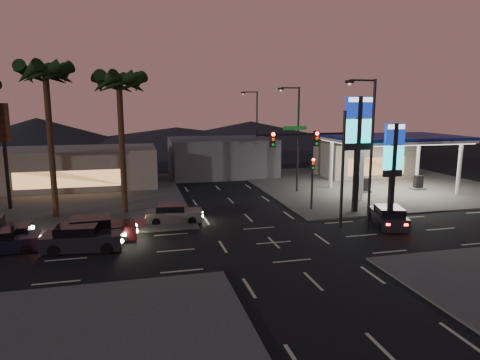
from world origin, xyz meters
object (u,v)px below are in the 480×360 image
object	(u,v)px
traffic_signal_mast	(319,153)
car_lane_a_front	(82,238)
pylon_sign_short	(394,154)
car_lane_a_mid	(96,230)
pylon_sign_tall	(358,131)
car_lane_b_front	(173,214)
suv_station	(388,217)
gas_station	(394,140)
car_lane_a_rear	(2,242)

from	to	relation	value
traffic_signal_mast	car_lane_a_front	xyz separation A→B (m)	(-15.04, -0.56, -4.52)
pylon_sign_short	car_lane_a_front	distance (m)	22.84
pylon_sign_short	car_lane_a_mid	distance (m)	22.05
pylon_sign_tall	car_lane_b_front	size ratio (longest dim) A/B	2.15
car_lane_a_front	suv_station	distance (m)	20.21
pylon_sign_short	suv_station	world-z (taller)	pylon_sign_short
gas_station	car_lane_a_rear	bearing A→B (deg)	-162.67
gas_station	car_lane_a_rear	size ratio (longest dim) A/B	2.93
gas_station	car_lane_b_front	size ratio (longest dim) A/B	2.92
traffic_signal_mast	car_lane_b_front	distance (m)	11.18
pylon_sign_tall	pylon_sign_short	size ratio (longest dim) A/B	1.29
car_lane_a_rear	car_lane_a_front	bearing A→B (deg)	-8.67
car_lane_a_front	gas_station	bearing A→B (deg)	21.18
traffic_signal_mast	suv_station	size ratio (longest dim) A/B	1.75
traffic_signal_mast	gas_station	bearing A→B (deg)	39.28
pylon_sign_tall	car_lane_a_front	world-z (taller)	pylon_sign_tall
traffic_signal_mast	pylon_sign_short	bearing A→B (deg)	19.13
traffic_signal_mast	suv_station	bearing A→B (deg)	-4.36
traffic_signal_mast	suv_station	xyz separation A→B (m)	(5.17, -0.39, -4.57)
pylon_sign_tall	traffic_signal_mast	distance (m)	6.02
traffic_signal_mast	car_lane_a_mid	xyz separation A→B (m)	(-14.39, 0.87, -4.50)
suv_station	traffic_signal_mast	bearing A→B (deg)	175.64
gas_station	car_lane_b_front	world-z (taller)	gas_station
traffic_signal_mast	car_lane_a_mid	bearing A→B (deg)	176.56
car_lane_a_front	car_lane_a_mid	bearing A→B (deg)	65.43
pylon_sign_tall	suv_station	size ratio (longest dim) A/B	1.97
pylon_sign_tall	car_lane_a_rear	size ratio (longest dim) A/B	2.16
pylon_sign_tall	gas_station	bearing A→B (deg)	40.91
gas_station	car_lane_a_front	xyz separation A→B (m)	(-27.28, -10.57, -4.38)
gas_station	traffic_signal_mast	size ratio (longest dim) A/B	1.53
car_lane_a_mid	suv_station	size ratio (longest dim) A/B	1.07
traffic_signal_mast	car_lane_a_rear	xyz separation A→B (m)	(-19.47, 0.12, -4.62)
car_lane_a_mid	car_lane_a_front	bearing A→B (deg)	-114.57
pylon_sign_tall	car_lane_a_front	bearing A→B (deg)	-168.37
traffic_signal_mast	car_lane_a_front	world-z (taller)	traffic_signal_mast
pylon_sign_tall	suv_station	bearing A→B (deg)	-83.74
car_lane_a_mid	car_lane_a_rear	size ratio (longest dim) A/B	1.18
gas_station	suv_station	xyz separation A→B (m)	(-7.07, -10.41, -4.42)
car_lane_a_rear	car_lane_a_mid	bearing A→B (deg)	8.38
suv_station	pylon_sign_tall	bearing A→B (deg)	96.26
car_lane_a_front	pylon_sign_short	bearing A→B (deg)	7.85
traffic_signal_mast	car_lane_a_rear	distance (m)	20.01
pylon_sign_tall	pylon_sign_short	distance (m)	3.20
car_lane_a_front	car_lane_a_mid	world-z (taller)	car_lane_a_mid
car_lane_a_mid	car_lane_b_front	bearing A→B (deg)	32.69
car_lane_a_rear	car_lane_b_front	xyz separation A→B (m)	(10.15, 4.00, 0.00)
pylon_sign_tall	pylon_sign_short	xyz separation A→B (m)	(2.50, -1.00, -1.74)
pylon_sign_tall	suv_station	distance (m)	6.95
car_lane_a_rear	traffic_signal_mast	bearing A→B (deg)	-0.34
car_lane_a_front	car_lane_a_mid	size ratio (longest dim) A/B	0.98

